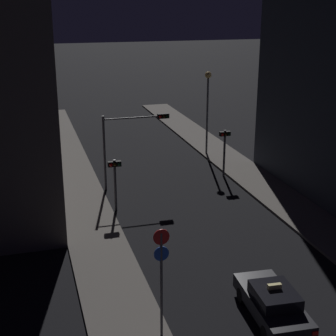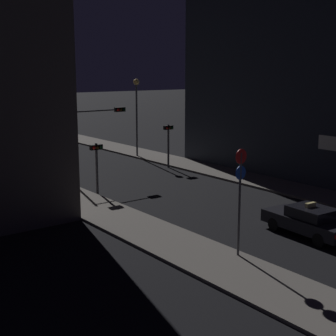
% 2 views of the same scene
% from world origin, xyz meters
% --- Properties ---
extents(sidewalk_left, '(3.12, 54.06, 0.14)m').
position_xyz_m(sidewalk_left, '(-6.22, 25.03, 0.07)').
color(sidewalk_left, '#5B5651').
rests_on(sidewalk_left, ground_plane).
extents(sidewalk_right, '(3.12, 54.06, 0.14)m').
position_xyz_m(sidewalk_right, '(6.22, 25.03, 0.07)').
color(sidewalk_right, '#5B5651').
rests_on(sidewalk_right, ground_plane).
extents(taxi, '(2.10, 4.56, 1.62)m').
position_xyz_m(taxi, '(-0.40, 8.03, 0.74)').
color(taxi, black).
rests_on(taxi, ground_plane).
extents(traffic_light_overhead, '(4.57, 0.42, 5.14)m').
position_xyz_m(traffic_light_overhead, '(-2.64, 24.71, 3.75)').
color(traffic_light_overhead, '#47474C').
rests_on(traffic_light_overhead, ground_plane).
extents(traffic_light_left_kerb, '(0.80, 0.42, 3.26)m').
position_xyz_m(traffic_light_left_kerb, '(-4.41, 20.94, 2.37)').
color(traffic_light_left_kerb, '#47474C').
rests_on(traffic_light_left_kerb, ground_plane).
extents(traffic_light_right_kerb, '(0.80, 0.42, 3.47)m').
position_xyz_m(traffic_light_right_kerb, '(4.41, 25.13, 2.50)').
color(traffic_light_right_kerb, '#47474C').
rests_on(traffic_light_right_kerb, ground_plane).
extents(sign_pole_left, '(0.61, 0.10, 4.46)m').
position_xyz_m(sign_pole_left, '(-5.06, 8.03, 2.85)').
color(sign_pole_left, '#47474C').
rests_on(sign_pole_left, sidewalk_left).
extents(street_lamp_far_block, '(0.53, 0.53, 6.78)m').
position_xyz_m(street_lamp_far_block, '(5.07, 30.62, 4.92)').
color(street_lamp_far_block, '#47474C').
rests_on(street_lamp_far_block, sidewalk_right).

